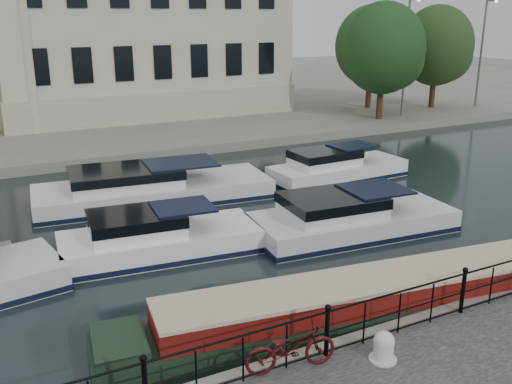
% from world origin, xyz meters
% --- Properties ---
extents(ground_plane, '(160.00, 160.00, 0.00)m').
position_xyz_m(ground_plane, '(0.00, 0.00, 0.00)').
color(ground_plane, black).
rests_on(ground_plane, ground).
extents(far_bank, '(120.00, 42.00, 0.55)m').
position_xyz_m(far_bank, '(0.00, 39.00, 0.28)').
color(far_bank, '#6B665B').
rests_on(far_bank, ground_plane).
extents(railing, '(24.14, 0.14, 1.22)m').
position_xyz_m(railing, '(0.00, -2.25, 1.20)').
color(railing, black).
rests_on(railing, near_quay).
extents(civic_building, '(53.55, 31.84, 16.85)m').
position_xyz_m(civic_building, '(-1.00, 34.71, 7.04)').
color(civic_building, '#ADA38C').
rests_on(civic_building, far_bank).
extents(lamp_posts, '(8.24, 1.55, 8.07)m').
position_xyz_m(lamp_posts, '(26.00, 20.70, 4.80)').
color(lamp_posts, '#59595B').
rests_on(lamp_posts, far_bank).
extents(bicycle, '(2.05, 0.99, 1.03)m').
position_xyz_m(bicycle, '(-0.95, -2.34, 1.07)').
color(bicycle, '#410B0E').
rests_on(bicycle, near_quay).
extents(mooring_bollard, '(0.60, 0.60, 0.68)m').
position_xyz_m(mooring_bollard, '(0.97, -2.96, 0.87)').
color(mooring_bollard, beige).
rests_on(mooring_bollard, near_quay).
extents(narrowboat, '(14.51, 3.83, 1.53)m').
position_xyz_m(narrowboat, '(2.56, -0.74, 0.37)').
color(narrowboat, black).
rests_on(narrowboat, ground_plane).
extents(cabin_cruisers, '(27.20, 10.88, 1.99)m').
position_xyz_m(cabin_cruisers, '(0.11, 7.67, 0.37)').
color(cabin_cruisers, silver).
rests_on(cabin_cruisers, ground_plane).
extents(trees, '(12.56, 9.96, 7.95)m').
position_xyz_m(trees, '(22.99, 22.30, 5.11)').
color(trees, black).
rests_on(trees, far_bank).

